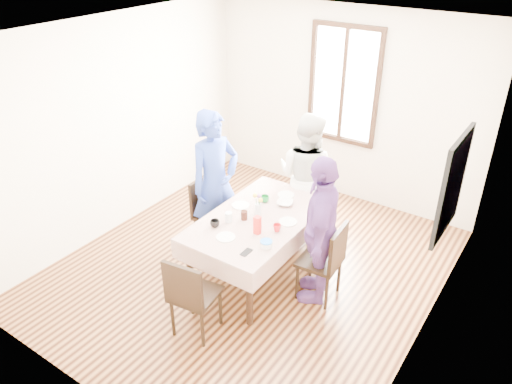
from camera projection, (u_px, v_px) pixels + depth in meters
ground at (251, 266)px, 5.88m from camera, size 4.50×4.50×0.00m
back_wall at (343, 106)px, 6.86m from camera, size 4.00×0.00×4.00m
right_wall at (441, 221)px, 4.25m from camera, size 0.00×4.50×4.50m
window_frame at (344, 85)px, 6.70m from camera, size 1.02×0.06×1.62m
window_pane at (344, 85)px, 6.71m from camera, size 0.90×0.02×1.50m
art_poster at (453, 186)px, 4.38m from camera, size 0.04×0.76×0.96m
dining_table at (258, 246)px, 5.59m from camera, size 0.90×1.59×0.75m
tablecloth at (259, 218)px, 5.41m from camera, size 1.02×1.71×0.01m
chair_left at (215, 215)px, 6.03m from camera, size 0.44×0.44×0.91m
chair_right at (320, 261)px, 5.22m from camera, size 0.45×0.45×0.91m
chair_far at (306, 200)px, 6.35m from camera, size 0.43×0.43×0.91m
chair_near at (195, 294)px, 4.76m from camera, size 0.47×0.47×0.91m
person_left at (214, 184)px, 5.81m from camera, size 0.59×0.75×1.80m
person_far at (307, 176)px, 6.16m from camera, size 0.82×0.65×1.64m
person_right at (320, 230)px, 5.05m from camera, size 0.73×1.06×1.66m
mug_black at (215, 224)px, 5.22m from camera, size 0.13×0.13×0.08m
mug_flag at (277, 228)px, 5.15m from camera, size 0.11×0.11×0.08m
mug_green at (265, 199)px, 5.69m from camera, size 0.14×0.14×0.08m
serving_bowl at (285, 203)px, 5.63m from camera, size 0.24×0.24×0.05m
juice_carton at (257, 225)px, 5.08m from camera, size 0.06×0.06×0.20m
butter_tub at (266, 244)px, 4.90m from camera, size 0.12×0.12×0.06m
jam_jar at (244, 215)px, 5.34m from camera, size 0.07×0.07×0.10m
drinking_glass at (229, 217)px, 5.30m from camera, size 0.08×0.08×0.11m
smartphone at (246, 252)px, 4.83m from camera, size 0.07×0.14×0.01m
flower_vase at (258, 209)px, 5.43m from camera, size 0.07×0.07×0.13m
plate_left at (241, 205)px, 5.62m from camera, size 0.20×0.20×0.01m
plate_right at (288, 222)px, 5.31m from camera, size 0.20×0.20×0.01m
plate_far at (286, 195)px, 5.83m from camera, size 0.20×0.20×0.01m
plate_near at (226, 237)px, 5.06m from camera, size 0.20×0.20×0.01m
butter_lid at (266, 241)px, 4.89m from camera, size 0.12×0.12×0.01m
flower_bunch at (258, 200)px, 5.37m from camera, size 0.09×0.09×0.10m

